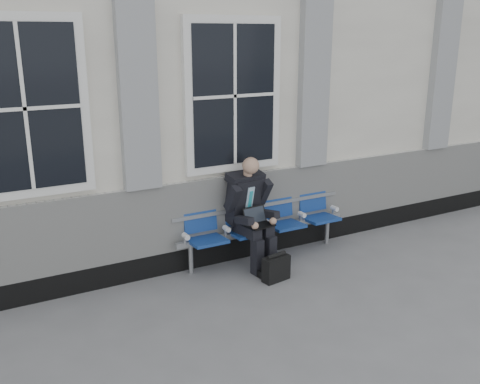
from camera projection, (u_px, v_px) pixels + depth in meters
ground at (266, 310)px, 6.04m from camera, size 70.00×70.00×0.00m
station_building at (152, 86)px, 8.33m from camera, size 14.40×4.40×4.49m
bench at (263, 220)px, 7.34m from camera, size 2.60×0.47×0.91m
businessman at (250, 209)px, 7.02m from camera, size 0.64×0.86×1.49m
briefcase at (276, 268)px, 6.74m from camera, size 0.38×0.21×0.37m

